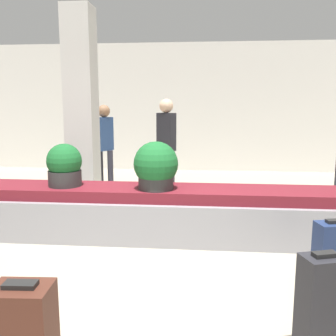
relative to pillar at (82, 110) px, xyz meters
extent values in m
plane|color=#9E937F|center=(1.53, -2.79, -1.60)|extent=(18.00, 18.00, 0.00)
cube|color=silver|center=(1.53, 3.65, 0.00)|extent=(18.00, 0.06, 3.20)
cube|color=gray|center=(1.53, -1.38, -1.34)|extent=(8.20, 0.83, 0.51)
cube|color=maroon|center=(1.53, -1.38, -1.02)|extent=(7.88, 0.67, 0.14)
cube|color=silver|center=(0.00, 0.00, 0.00)|extent=(0.45, 0.45, 3.20)
cube|color=#472319|center=(0.87, -3.93, -1.31)|extent=(0.38, 0.29, 0.59)
cube|color=black|center=(0.87, -3.93, -1.00)|extent=(0.21, 0.11, 0.03)
cube|color=#232328|center=(2.75, -3.60, -1.24)|extent=(0.31, 0.27, 0.72)
cube|color=black|center=(2.75, -3.60, -0.87)|extent=(0.16, 0.11, 0.03)
cube|color=navy|center=(3.13, -2.71, -1.27)|extent=(0.37, 0.26, 0.67)
cylinder|color=#2D2D2D|center=(1.39, -1.47, -0.87)|extent=(0.43, 0.43, 0.17)
sphere|color=#195B28|center=(1.39, -1.47, -0.63)|extent=(0.55, 0.55, 0.55)
cylinder|color=#2D2D2D|center=(0.21, -1.39, -0.85)|extent=(0.42, 0.42, 0.20)
sphere|color=#195B28|center=(0.21, -1.39, -0.63)|extent=(0.44, 0.44, 0.44)
cylinder|color=#282833|center=(-0.03, 1.10, -1.20)|extent=(0.11, 0.11, 0.80)
cylinder|color=#282833|center=(0.17, 1.10, -1.20)|extent=(0.11, 0.11, 0.80)
cube|color=navy|center=(0.07, 1.10, -0.48)|extent=(0.31, 0.37, 0.64)
sphere|color=#936B4C|center=(0.07, 1.10, -0.04)|extent=(0.23, 0.23, 0.23)
cylinder|color=#282833|center=(1.20, 0.76, -1.17)|extent=(0.11, 0.11, 0.86)
cylinder|color=#282833|center=(1.40, 0.76, -1.17)|extent=(0.11, 0.11, 0.86)
cube|color=#232328|center=(1.30, 0.76, -0.41)|extent=(0.37, 0.33, 0.68)
sphere|color=beige|center=(1.30, 0.76, 0.06)|extent=(0.25, 0.25, 0.25)
camera|label=1|loc=(1.96, -5.95, 0.08)|focal=40.00mm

